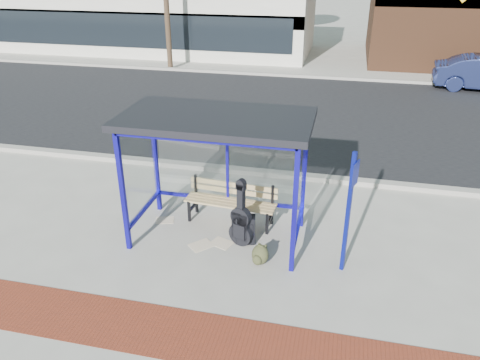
% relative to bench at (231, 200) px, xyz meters
% --- Properties ---
extents(ground, '(120.00, 120.00, 0.00)m').
position_rel_bench_xyz_m(ground, '(-0.10, -0.61, -0.49)').
color(ground, '#B2ADA0').
rests_on(ground, ground).
extents(brick_paver_strip, '(60.00, 1.00, 0.01)m').
position_rel_bench_xyz_m(brick_paver_strip, '(-0.10, -3.21, -0.48)').
color(brick_paver_strip, maroon).
rests_on(brick_paver_strip, ground).
extents(curb_near, '(60.00, 0.25, 0.12)m').
position_rel_bench_xyz_m(curb_near, '(-0.10, 2.29, -0.43)').
color(curb_near, gray).
rests_on(curb_near, ground).
extents(street_asphalt, '(60.00, 10.00, 0.00)m').
position_rel_bench_xyz_m(street_asphalt, '(-0.10, 7.39, -0.48)').
color(street_asphalt, black).
rests_on(street_asphalt, ground).
extents(curb_far, '(60.00, 0.25, 0.12)m').
position_rel_bench_xyz_m(curb_far, '(-0.10, 12.49, -0.43)').
color(curb_far, gray).
rests_on(curb_far, ground).
extents(far_sidewalk, '(60.00, 4.00, 0.01)m').
position_rel_bench_xyz_m(far_sidewalk, '(-0.10, 14.39, -0.48)').
color(far_sidewalk, '#B2ADA0').
rests_on(far_sidewalk, ground).
extents(bus_shelter, '(3.30, 1.80, 2.42)m').
position_rel_bench_xyz_m(bus_shelter, '(-0.10, -0.54, 1.58)').
color(bus_shelter, '#130E9E').
rests_on(bus_shelter, ground).
extents(storefront_white, '(18.00, 6.04, 4.00)m').
position_rel_bench_xyz_m(storefront_white, '(-9.10, 17.37, 1.51)').
color(storefront_white, silver).
rests_on(storefront_white, ground).
extents(bench, '(1.85, 0.58, 0.86)m').
position_rel_bench_xyz_m(bench, '(0.00, 0.00, 0.00)').
color(bench, black).
rests_on(bench, ground).
extents(guitar_bag, '(0.48, 0.28, 1.27)m').
position_rel_bench_xyz_m(guitar_bag, '(0.38, -0.78, -0.02)').
color(guitar_bag, black).
rests_on(guitar_bag, ground).
extents(suitcase, '(0.38, 0.28, 0.61)m').
position_rel_bench_xyz_m(suitcase, '(0.45, -0.70, -0.20)').
color(suitcase, black).
rests_on(suitcase, ground).
extents(backpack, '(0.36, 0.34, 0.37)m').
position_rel_bench_xyz_m(backpack, '(0.83, -1.30, -0.31)').
color(backpack, '#30321C').
rests_on(backpack, ground).
extents(sign_post, '(0.13, 0.26, 2.19)m').
position_rel_bench_xyz_m(sign_post, '(2.25, -1.14, 0.74)').
color(sign_post, '#0C168E').
rests_on(sign_post, ground).
extents(newspaper_a, '(0.44, 0.38, 0.01)m').
position_rel_bench_xyz_m(newspaper_a, '(-1.33, -0.28, -0.48)').
color(newspaper_a, white).
rests_on(newspaper_a, ground).
extents(newspaper_b, '(0.52, 0.53, 0.01)m').
position_rel_bench_xyz_m(newspaper_b, '(-0.33, -0.99, -0.48)').
color(newspaper_b, white).
rests_on(newspaper_b, ground).
extents(newspaper_c, '(0.48, 0.43, 0.01)m').
position_rel_bench_xyz_m(newspaper_c, '(0.02, -0.84, -0.48)').
color(newspaper_c, white).
rests_on(newspaper_c, ground).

